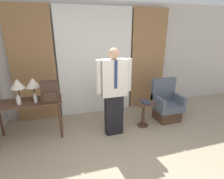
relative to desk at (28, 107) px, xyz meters
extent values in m
cube|color=beige|center=(1.51, 0.91, 0.70)|extent=(10.00, 0.06, 2.70)
cube|color=white|center=(1.51, 0.78, 0.64)|extent=(1.81, 0.06, 2.58)
cube|color=#997047|center=(0.09, 0.78, 0.64)|extent=(0.94, 0.06, 2.58)
cube|color=#997047|center=(2.92, 0.78, 0.64)|extent=(0.94, 0.06, 2.58)
cube|color=#4C3323|center=(0.00, 0.00, 0.11)|extent=(1.26, 0.50, 0.03)
cylinder|color=#4C3323|center=(0.57, -0.19, -0.28)|extent=(0.05, 0.05, 0.75)
cylinder|color=#4C3323|center=(-0.57, 0.19, -0.28)|extent=(0.05, 0.05, 0.75)
cylinder|color=#4C3323|center=(0.57, 0.19, -0.28)|extent=(0.05, 0.05, 0.75)
cylinder|color=#4C4238|center=(-0.13, 0.10, 0.14)|extent=(0.14, 0.14, 0.04)
cylinder|color=#4C4238|center=(-0.13, 0.10, 0.27)|extent=(0.02, 0.02, 0.20)
cone|color=silver|center=(-0.13, 0.10, 0.46)|extent=(0.26, 0.26, 0.19)
cylinder|color=#4C4238|center=(0.13, 0.10, 0.14)|extent=(0.14, 0.14, 0.04)
cylinder|color=#4C4238|center=(0.13, 0.10, 0.27)|extent=(0.02, 0.02, 0.20)
cone|color=silver|center=(0.13, 0.10, 0.46)|extent=(0.26, 0.26, 0.19)
cylinder|color=silver|center=(-0.12, -0.10, 0.19)|extent=(0.08, 0.08, 0.14)
cylinder|color=silver|center=(-0.12, -0.10, 0.28)|extent=(0.03, 0.03, 0.04)
cylinder|color=silver|center=(0.17, -0.10, 0.20)|extent=(0.07, 0.07, 0.15)
cylinder|color=silver|center=(0.17, -0.10, 0.29)|extent=(0.03, 0.03, 0.04)
cube|color=#422D23|center=(0.44, -0.12, 0.32)|extent=(0.32, 0.20, 0.40)
cube|color=#422D23|center=(0.44, -0.24, 0.26)|extent=(0.22, 0.03, 0.18)
cube|color=black|center=(1.63, -0.34, -0.23)|extent=(0.35, 0.19, 0.85)
cube|color=silver|center=(1.63, -0.34, 0.55)|extent=(0.49, 0.22, 0.71)
cube|color=navy|center=(1.63, -0.46, 0.64)|extent=(0.06, 0.01, 0.53)
cylinder|color=silver|center=(1.33, -0.34, 0.59)|extent=(0.11, 0.11, 0.64)
cylinder|color=silver|center=(1.93, -0.34, 0.59)|extent=(0.11, 0.11, 0.64)
sphere|color=tan|center=(1.63, -0.34, 1.01)|extent=(0.21, 0.21, 0.21)
cube|color=#4C3323|center=(3.02, -0.15, -0.52)|extent=(0.52, 0.48, 0.27)
cube|color=#4C5666|center=(3.02, -0.15, -0.30)|extent=(0.61, 0.56, 0.16)
cube|color=#4C5666|center=(3.02, 0.09, 0.05)|extent=(0.61, 0.10, 0.54)
cube|color=#4C5666|center=(2.76, -0.15, -0.13)|extent=(0.08, 0.56, 0.18)
cube|color=#4C5666|center=(3.28, -0.15, -0.13)|extent=(0.08, 0.56, 0.18)
cylinder|color=#4C3323|center=(2.34, -0.26, -0.64)|extent=(0.24, 0.24, 0.02)
cylinder|color=#4C3323|center=(2.34, -0.26, -0.38)|extent=(0.07, 0.07, 0.55)
cylinder|color=#4C3323|center=(2.34, -0.26, -0.09)|extent=(0.44, 0.44, 0.02)
cube|color=#2D334C|center=(2.36, -0.29, -0.06)|extent=(0.14, 0.23, 0.03)
camera|label=1|loc=(0.68, -3.39, 1.44)|focal=28.00mm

